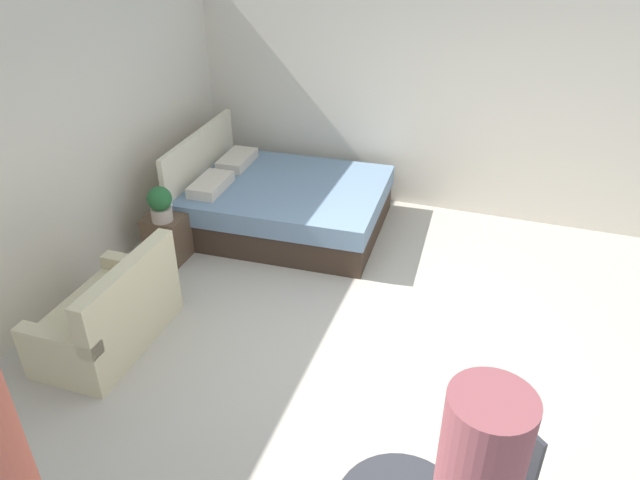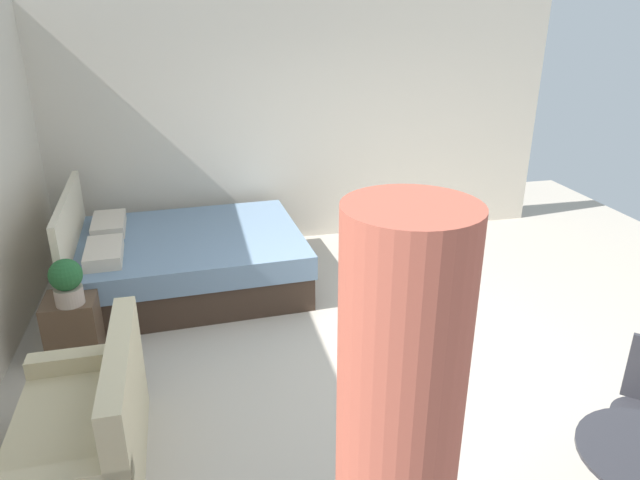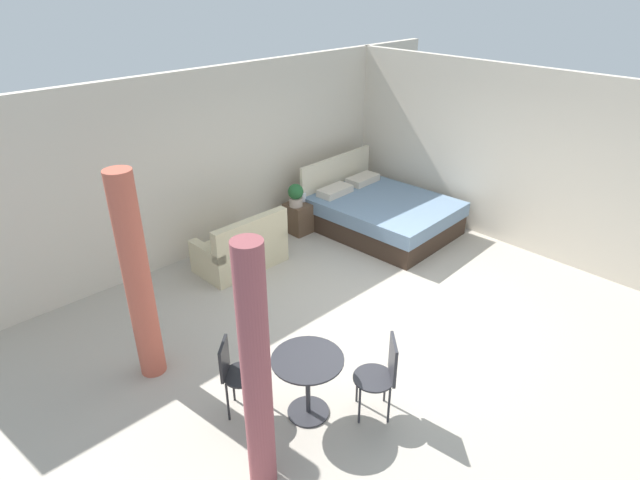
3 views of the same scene
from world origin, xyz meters
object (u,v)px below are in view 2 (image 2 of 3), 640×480
object	(u,v)px
bed	(185,260)
couch	(87,433)
vase	(65,284)
potted_plant	(67,281)
nightstand	(74,326)

from	to	relation	value
bed	couch	size ratio (longest dim) A/B	1.80
couch	vase	bearing A→B (deg)	12.38
potted_plant	bed	bearing A→B (deg)	-37.85
bed	potted_plant	size ratio (longest dim) A/B	6.03
bed	couch	distance (m)	2.55
nightstand	potted_plant	bearing A→B (deg)	-162.12
bed	nightstand	distance (m)	1.40
couch	potted_plant	size ratio (longest dim) A/B	3.35
bed	vase	world-z (taller)	bed
nightstand	vase	size ratio (longest dim) A/B	3.51
couch	vase	xyz separation A→B (m)	(1.55, 0.34, 0.30)
nightstand	vase	distance (m)	0.35
nightstand	potted_plant	world-z (taller)	potted_plant
bed	couch	xyz separation A→B (m)	(-2.48, 0.62, -0.02)
nightstand	bed	bearing A→B (deg)	-41.42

